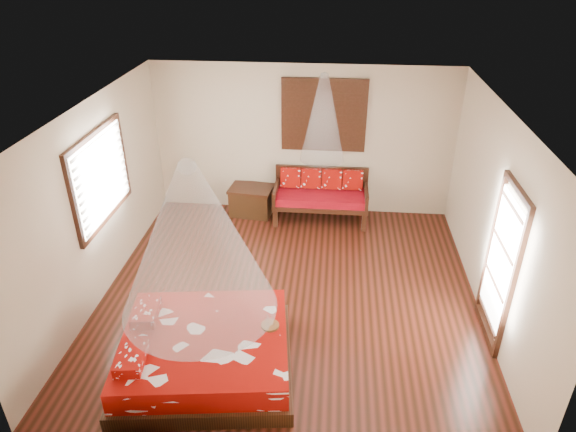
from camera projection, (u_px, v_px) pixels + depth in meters
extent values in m
cube|color=black|center=(289.00, 293.00, 7.70)|extent=(5.50, 5.50, 0.02)
cube|color=white|center=(290.00, 110.00, 6.35)|extent=(5.50, 5.50, 0.02)
cube|color=#C9B493|center=(96.00, 202.00, 7.26)|extent=(0.02, 5.50, 2.80)
cube|color=#C9B493|center=(497.00, 220.00, 6.80)|extent=(0.02, 5.50, 2.80)
cube|color=#C9B493|center=(303.00, 141.00, 9.44)|extent=(5.50, 0.02, 2.80)
cube|color=#C9B493|center=(262.00, 354.00, 4.62)|extent=(5.50, 0.02, 2.80)
cube|color=black|center=(207.00, 361.00, 6.33)|extent=(2.29, 2.12, 0.20)
cube|color=#940A04|center=(205.00, 346.00, 6.21)|extent=(2.18, 2.01, 0.30)
cube|color=#940A04|center=(132.00, 357.00, 5.73)|extent=(0.36, 0.57, 0.14)
cube|color=#940A04|center=(146.00, 312.00, 6.42)|extent=(0.36, 0.57, 0.14)
cube|color=black|center=(275.00, 216.00, 9.36)|extent=(0.08, 0.08, 0.42)
cube|color=black|center=(364.00, 220.00, 9.23)|extent=(0.08, 0.08, 0.42)
cube|color=black|center=(279.00, 200.00, 9.93)|extent=(0.08, 0.08, 0.42)
cube|color=black|center=(363.00, 204.00, 9.79)|extent=(0.08, 0.08, 0.42)
cube|color=black|center=(320.00, 202.00, 9.50)|extent=(1.73, 0.77, 0.08)
cube|color=maroon|center=(321.00, 197.00, 9.44)|extent=(1.67, 0.71, 0.14)
cube|color=black|center=(322.00, 180.00, 9.66)|extent=(1.73, 0.06, 0.55)
cube|color=black|center=(276.00, 192.00, 9.49)|extent=(0.06, 0.77, 0.30)
cube|color=black|center=(366.00, 196.00, 9.35)|extent=(0.06, 0.77, 0.30)
cube|color=#940A04|center=(291.00, 178.00, 9.57)|extent=(0.37, 0.19, 0.38)
cube|color=#940A04|center=(311.00, 179.00, 9.53)|extent=(0.37, 0.19, 0.38)
cube|color=#940A04|center=(332.00, 179.00, 9.50)|extent=(0.37, 0.19, 0.38)
cube|color=#940A04|center=(353.00, 180.00, 9.47)|extent=(0.37, 0.19, 0.38)
cube|color=black|center=(252.00, 202.00, 9.80)|extent=(0.82, 0.63, 0.50)
cube|color=black|center=(251.00, 189.00, 9.67)|extent=(0.86, 0.68, 0.05)
cube|color=black|center=(324.00, 115.00, 9.13)|extent=(1.52, 0.06, 1.32)
cube|color=black|center=(324.00, 116.00, 9.13)|extent=(1.35, 0.04, 1.10)
cube|color=black|center=(101.00, 177.00, 7.28)|extent=(0.08, 1.74, 1.34)
cube|color=white|center=(103.00, 177.00, 7.28)|extent=(0.04, 1.54, 1.10)
cube|color=black|center=(500.00, 267.00, 6.45)|extent=(0.08, 1.02, 2.16)
cube|color=white|center=(500.00, 260.00, 6.40)|extent=(0.03, 0.82, 1.70)
cylinder|color=brown|center=(270.00, 325.00, 6.28)|extent=(0.22, 0.22, 0.03)
cone|color=white|center=(194.00, 240.00, 5.49)|extent=(1.76, 1.76, 1.80)
cone|color=white|center=(323.00, 118.00, 8.68)|extent=(0.77, 0.77, 1.50)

